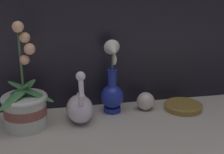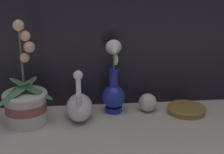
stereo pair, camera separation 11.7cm
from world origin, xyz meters
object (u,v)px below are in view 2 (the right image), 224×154
blue_vase (114,87)px  amber_dish (186,109)px  glass_sphere (148,102)px  orchid_potted_plant (26,102)px  swan_figurine (79,105)px

blue_vase → amber_dish: size_ratio=1.90×
glass_sphere → amber_dish: (0.15, -0.03, -0.02)m
amber_dish → glass_sphere: bearing=168.9°
orchid_potted_plant → blue_vase: (0.33, 0.07, 0.02)m
amber_dish → blue_vase: bearing=173.4°
swan_figurine → orchid_potted_plant: bearing=-176.0°
blue_vase → amber_dish: (0.29, -0.03, -0.09)m
swan_figurine → glass_sphere: bearing=10.0°
swan_figurine → amber_dish: size_ratio=1.40×
amber_dish → swan_figurine: bearing=-177.5°
swan_figurine → glass_sphere: 0.28m
orchid_potted_plant → amber_dish: (0.63, 0.03, -0.07)m
orchid_potted_plant → swan_figurine: bearing=4.0°
swan_figurine → amber_dish: swan_figurine is taller
swan_figurine → amber_dish: 0.43m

